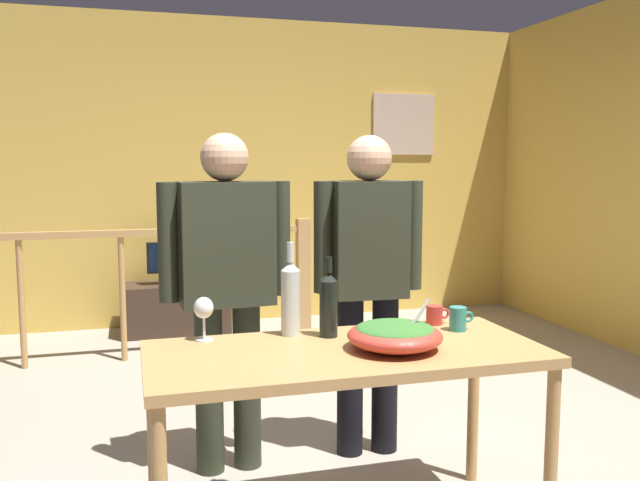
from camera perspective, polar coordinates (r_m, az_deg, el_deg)
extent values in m
plane|color=#9E9384|center=(3.39, 3.44, -18.69)|extent=(8.39, 8.39, 0.00)
cube|color=gold|center=(6.20, -6.39, 5.76)|extent=(5.39, 0.10, 2.71)
cube|color=#C7AF9C|center=(6.58, 7.07, 9.70)|extent=(0.62, 0.03, 0.57)
cylinder|color=#B2844C|center=(5.18, -23.87, -4.97)|extent=(0.04, 0.04, 0.91)
cylinder|color=#B2844C|center=(5.13, -16.32, -4.79)|extent=(0.04, 0.04, 0.91)
cylinder|color=#B2844C|center=(5.16, -8.75, -4.51)|extent=(0.04, 0.04, 0.91)
cylinder|color=#B2844C|center=(5.29, -1.41, -4.17)|extent=(0.04, 0.04, 0.91)
cube|color=#B2844C|center=(5.06, -16.50, 0.58)|extent=(2.79, 0.07, 0.05)
cube|color=#B2844C|center=(5.28, -1.41, -3.64)|extent=(0.10, 0.10, 1.01)
cube|color=#38281E|center=(5.91, -12.09, -5.58)|extent=(0.90, 0.40, 0.43)
cube|color=black|center=(5.87, -12.14, -3.46)|extent=(0.20, 0.12, 0.02)
cylinder|color=black|center=(5.86, -12.15, -2.98)|extent=(0.03, 0.03, 0.08)
cube|color=black|center=(5.80, -12.17, -1.38)|extent=(0.46, 0.06, 0.26)
cube|color=black|center=(5.78, -12.15, -1.41)|extent=(0.42, 0.01, 0.23)
cube|color=#B2844C|center=(2.58, 2.20, -9.53)|extent=(1.49, 0.67, 0.04)
cylinder|color=#B2844C|center=(2.76, 18.93, -17.08)|extent=(0.05, 0.05, 0.71)
cylinder|color=#B2844C|center=(2.87, -13.87, -15.98)|extent=(0.05, 0.05, 0.71)
cylinder|color=#B2844C|center=(3.23, 12.81, -13.36)|extent=(0.05, 0.05, 0.71)
ellipsoid|color=#CC3D2D|center=(2.57, 6.34, -8.02)|extent=(0.36, 0.36, 0.10)
ellipsoid|color=#38702D|center=(2.56, 6.34, -7.42)|extent=(0.29, 0.29, 0.05)
cylinder|color=silver|center=(2.59, 7.83, -6.89)|extent=(0.13, 0.01, 0.18)
cylinder|color=silver|center=(2.72, -9.74, -8.26)|extent=(0.07, 0.07, 0.01)
cylinder|color=silver|center=(2.71, -9.76, -7.27)|extent=(0.01, 0.01, 0.09)
ellipsoid|color=silver|center=(2.69, -9.80, -5.61)|extent=(0.08, 0.08, 0.08)
cylinder|color=black|center=(2.72, 0.73, -5.79)|extent=(0.07, 0.07, 0.23)
cone|color=black|center=(2.69, 0.73, -3.09)|extent=(0.07, 0.07, 0.03)
cylinder|color=black|center=(2.69, 0.73, -2.07)|extent=(0.03, 0.03, 0.06)
cylinder|color=silver|center=(2.74, -2.49, -5.29)|extent=(0.08, 0.08, 0.27)
cone|color=silver|center=(2.71, -2.51, -2.19)|extent=(0.08, 0.08, 0.03)
cylinder|color=silver|center=(2.70, -2.52, -0.98)|extent=(0.03, 0.03, 0.08)
cylinder|color=#B7332D|center=(2.98, 9.63, -6.22)|extent=(0.07, 0.07, 0.08)
torus|color=#B7332D|center=(3.00, 10.45, -6.07)|extent=(0.05, 0.01, 0.05)
cylinder|color=teal|center=(2.89, 11.56, -6.49)|extent=(0.07, 0.07, 0.10)
torus|color=teal|center=(2.91, 12.40, -6.32)|extent=(0.05, 0.01, 0.05)
cylinder|color=#2D3323|center=(3.29, -6.18, -12.02)|extent=(0.13, 0.13, 0.80)
cylinder|color=#2D3323|center=(3.26, -9.33, -12.27)|extent=(0.13, 0.13, 0.80)
cube|color=#2D3323|center=(3.12, -7.95, -0.23)|extent=(0.44, 0.25, 0.56)
cylinder|color=#2D3323|center=(3.18, -3.33, 0.21)|extent=(0.09, 0.09, 0.54)
cylinder|color=#2D3323|center=(3.08, -12.72, -0.17)|extent=(0.09, 0.09, 0.54)
sphere|color=#D8A884|center=(3.10, -8.06, 6.98)|extent=(0.22, 0.22, 0.22)
cylinder|color=black|center=(3.46, 5.49, -11.09)|extent=(0.13, 0.13, 0.80)
cylinder|color=black|center=(3.41, 2.55, -11.33)|extent=(0.13, 0.13, 0.80)
cube|color=#2D3323|center=(3.29, 4.13, 0.13)|extent=(0.37, 0.24, 0.56)
cylinder|color=#2D3323|center=(3.36, 7.86, 0.46)|extent=(0.09, 0.09, 0.54)
cylinder|color=#2D3323|center=(3.23, 0.25, 0.28)|extent=(0.09, 0.09, 0.54)
sphere|color=#D8A884|center=(3.27, 4.18, 6.96)|extent=(0.22, 0.22, 0.22)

